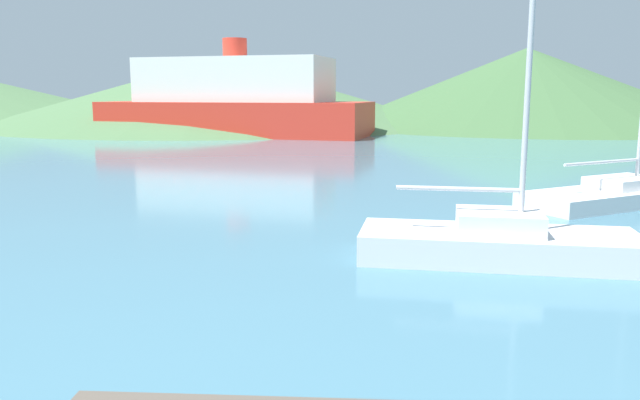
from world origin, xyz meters
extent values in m
cube|color=white|center=(9.55, 21.83, 0.25)|extent=(7.38, 6.32, 0.50)
cube|color=white|center=(9.55, 21.83, 0.68)|extent=(2.74, 2.59, 0.35)
cylinder|color=#BCBCC1|center=(8.64, 21.15, 1.40)|extent=(2.78, 2.13, 0.10)
cube|color=silver|center=(4.66, 13.92, 0.32)|extent=(5.86, 2.14, 0.63)
cube|color=silver|center=(4.66, 13.92, 0.86)|extent=(1.77, 1.46, 0.44)
cylinder|color=#BCBCC1|center=(5.10, 13.92, 4.55)|extent=(0.12, 0.12, 7.82)
cylinder|color=#BCBCC1|center=(3.79, 13.93, 1.53)|extent=(2.62, 0.13, 0.10)
cube|color=red|center=(-12.44, 51.64, 1.39)|extent=(22.96, 10.47, 2.79)
cube|color=silver|center=(-12.44, 51.64, 4.57)|extent=(16.21, 8.53, 3.58)
cylinder|color=red|center=(-12.44, 51.64, 7.16)|extent=(2.01, 2.01, 1.60)
cone|color=#476B42|center=(-19.80, 70.29, 3.72)|extent=(52.09, 52.09, 7.45)
cone|color=#3D6038|center=(13.90, 70.90, 4.12)|extent=(41.31, 41.31, 8.24)
camera|label=1|loc=(2.98, 0.53, 3.56)|focal=35.00mm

